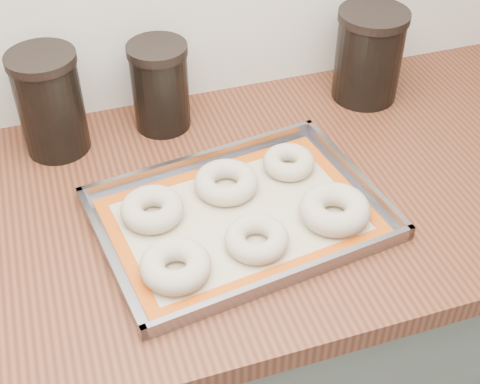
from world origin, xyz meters
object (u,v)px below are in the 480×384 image
object	(u,v)px
bagel_back_right	(289,162)
bagel_front_mid	(257,239)
bagel_front_left	(176,266)
baking_tray	(240,216)
canister_right	(369,55)
bagel_front_right	(335,209)
canister_left	(50,103)
bagel_back_left	(152,209)
canister_mid	(160,86)
bagel_back_mid	(226,182)

from	to	relation	value
bagel_back_right	bagel_front_mid	bearing A→B (deg)	-125.65
bagel_front_left	bagel_front_mid	world-z (taller)	bagel_front_left
bagel_front_mid	bagel_back_right	bearing A→B (deg)	54.35
baking_tray	canister_right	bearing A→B (deg)	37.55
bagel_front_right	canister_left	distance (m)	0.54
bagel_back_left	canister_right	size ratio (longest dim) A/B	0.56
bagel_front_left	canister_mid	bearing A→B (deg)	79.59
bagel_front_right	bagel_back_left	xyz separation A→B (m)	(-0.28, 0.10, -0.00)
bagel_front_left	bagel_back_right	bearing A→B (deg)	35.80
bagel_front_left	bagel_back_left	xyz separation A→B (m)	(-0.01, 0.13, -0.00)
bagel_back_left	bagel_back_right	xyz separation A→B (m)	(0.26, 0.05, -0.00)
bagel_front_mid	canister_mid	xyz separation A→B (m)	(-0.06, 0.38, 0.07)
baking_tray	canister_left	distance (m)	0.40
bagel_front_mid	bagel_back_mid	xyz separation A→B (m)	(-0.01, 0.14, 0.00)
bagel_back_right	canister_left	bearing A→B (deg)	152.22
bagel_back_mid	bagel_back_right	xyz separation A→B (m)	(0.12, 0.02, -0.00)
bagel_front_right	canister_mid	world-z (taller)	canister_mid
bagel_front_left	canister_right	bearing A→B (deg)	36.74
bagel_front_mid	canister_left	bearing A→B (deg)	125.94
bagel_front_right	baking_tray	bearing A→B (deg)	160.75
bagel_back_left	bagel_back_right	bearing A→B (deg)	10.53
bagel_back_left	canister_left	size ratio (longest dim) A/B	0.53
canister_left	bagel_back_left	bearing A→B (deg)	-63.49
bagel_back_left	canister_mid	xyz separation A→B (m)	(0.08, 0.26, 0.06)
bagel_back_mid	canister_left	xyz separation A→B (m)	(-0.26, 0.22, 0.08)
bagel_front_right	bagel_front_left	bearing A→B (deg)	-172.04
canister_right	bagel_front_left	bearing A→B (deg)	-143.26
bagel_back_left	bagel_back_right	distance (m)	0.26
baking_tray	bagel_back_left	bearing A→B (deg)	162.09
canister_mid	canister_right	size ratio (longest dim) A/B	0.92
bagel_back_left	canister_mid	size ratio (longest dim) A/B	0.61
bagel_front_left	bagel_front_mid	distance (m)	0.14
bagel_front_mid	canister_mid	bearing A→B (deg)	99.37
bagel_front_right	canister_left	world-z (taller)	canister_left
bagel_front_mid	canister_left	world-z (taller)	canister_left
canister_mid	canister_right	bearing A→B (deg)	-3.80
bagel_front_mid	canister_mid	distance (m)	0.39
bagel_front_mid	canister_mid	world-z (taller)	canister_mid
bagel_back_mid	canister_left	world-z (taller)	canister_left
bagel_front_right	canister_mid	size ratio (longest dim) A/B	0.67
bagel_front_left	bagel_front_right	xyz separation A→B (m)	(0.28, 0.04, 0.00)
canister_left	canister_right	distance (m)	0.62
bagel_back_left	bagel_back_mid	xyz separation A→B (m)	(0.14, 0.03, -0.00)
canister_left	canister_right	size ratio (longest dim) A/B	1.05
bagel_front_right	bagel_back_left	size ratio (longest dim) A/B	1.11
baking_tray	bagel_front_right	distance (m)	0.16
bagel_back_mid	canister_right	bearing A→B (deg)	29.49
bagel_front_right	canister_left	bearing A→B (deg)	139.75
bagel_front_right	canister_right	world-z (taller)	canister_right
bagel_front_left	canister_mid	world-z (taller)	canister_mid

